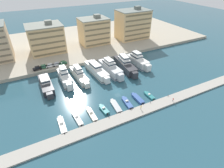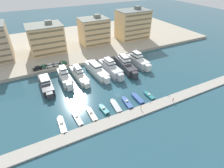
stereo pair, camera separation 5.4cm
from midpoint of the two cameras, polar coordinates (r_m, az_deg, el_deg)
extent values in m
plane|color=#285160|center=(74.06, 1.84, -2.17)|extent=(400.00, 400.00, 0.00)
cube|color=#ADA38E|center=(126.88, -12.35, 13.34)|extent=(180.00, 70.00, 1.61)
cube|color=#A8A399|center=(64.08, 8.39, -9.05)|extent=(120.00, 4.64, 0.53)
cube|color=#333338|center=(80.13, -20.72, -0.26)|extent=(4.55, 15.04, 2.98)
cube|color=#333338|center=(72.97, -19.61, -3.54)|extent=(2.47, 2.25, 2.53)
cube|color=#192347|center=(80.64, -20.58, -0.83)|extent=(4.59, 15.19, 0.24)
cube|color=white|center=(79.92, -21.18, 1.51)|extent=(3.52, 6.33, 1.64)
cube|color=#233342|center=(79.84, -21.20, 1.61)|extent=(3.56, 6.39, 0.59)
cylinder|color=silver|center=(79.92, -21.53, 2.87)|extent=(0.16, 0.16, 1.80)
cube|color=#333338|center=(87.33, -21.50, 1.97)|extent=(3.80, 0.92, 0.20)
cube|color=white|center=(81.51, -15.14, 1.86)|extent=(4.11, 13.57, 3.88)
cube|color=white|center=(75.04, -13.75, -0.83)|extent=(2.23, 2.03, 3.30)
cube|color=black|center=(82.16, -15.01, 1.11)|extent=(4.15, 13.70, 0.24)
cube|color=white|center=(81.00, -15.60, 3.89)|extent=(3.18, 5.71, 1.76)
cube|color=#233342|center=(80.91, -15.62, 3.99)|extent=(3.22, 5.76, 0.63)
cube|color=white|center=(80.24, -15.78, 4.89)|extent=(2.48, 4.45, 1.49)
cube|color=#233342|center=(80.17, -15.79, 4.98)|extent=(2.51, 4.50, 0.54)
cylinder|color=silver|center=(80.25, -16.10, 6.17)|extent=(0.16, 0.16, 1.80)
cube|color=white|center=(88.15, -16.18, 3.57)|extent=(3.44, 0.92, 0.20)
cube|color=silver|center=(82.75, -10.68, 2.64)|extent=(4.57, 16.44, 2.96)
cube|color=silver|center=(75.50, -8.26, -0.34)|extent=(2.15, 1.98, 2.52)
cube|color=black|center=(83.24, -10.61, 2.08)|extent=(4.61, 16.61, 0.24)
cube|color=white|center=(82.68, -11.14, 4.33)|extent=(3.27, 6.97, 1.45)
cube|color=#233342|center=(82.61, -11.15, 4.42)|extent=(3.31, 7.04, 0.52)
cube|color=white|center=(82.01, -11.24, 5.18)|extent=(2.55, 5.44, 1.36)
cube|color=#233342|center=(81.95, -11.25, 5.27)|extent=(2.58, 5.49, 0.49)
cylinder|color=silver|center=(82.16, -11.61, 6.44)|extent=(0.16, 0.16, 1.80)
cube|color=silver|center=(90.26, -12.58, 4.70)|extent=(3.23, 1.06, 0.20)
cube|color=white|center=(85.10, -5.13, 4.31)|extent=(5.75, 18.46, 3.60)
cube|color=white|center=(77.43, -1.70, 1.29)|extent=(2.50, 2.30, 3.06)
cube|color=black|center=(85.68, -5.09, 3.63)|extent=(5.81, 18.64, 0.24)
cube|color=white|center=(84.92, -5.65, 6.26)|extent=(3.93, 7.88, 1.73)
cube|color=#233342|center=(84.84, -5.65, 6.36)|extent=(3.98, 7.96, 0.62)
cylinder|color=silver|center=(85.06, -6.07, 7.61)|extent=(0.16, 0.16, 1.80)
cube|color=white|center=(93.13, -7.83, 6.30)|extent=(3.66, 1.20, 0.20)
cube|color=silver|center=(85.95, -0.62, 4.97)|extent=(5.76, 16.72, 4.13)
cube|color=silver|center=(79.07, 2.76, 2.24)|extent=(2.74, 2.52, 3.51)
cube|color=#192347|center=(86.60, -0.62, 4.19)|extent=(5.82, 16.88, 0.24)
cube|color=white|center=(85.56, -1.05, 7.00)|extent=(4.12, 7.13, 1.62)
cube|color=#233342|center=(85.49, -1.05, 7.10)|extent=(4.17, 7.20, 0.58)
cube|color=white|center=(84.95, -1.06, 7.82)|extent=(3.21, 5.56, 1.11)
cube|color=#233342|center=(84.91, -1.06, 7.89)|extent=(3.25, 5.62, 0.40)
cylinder|color=silver|center=(85.15, -1.42, 8.96)|extent=(0.16, 0.16, 1.80)
cube|color=silver|center=(93.13, -3.31, 6.67)|extent=(4.07, 1.15, 0.20)
cube|color=#333338|center=(89.74, 4.25, 6.03)|extent=(6.32, 18.85, 3.68)
cube|color=#333338|center=(81.77, 7.39, 2.94)|extent=(2.82, 2.60, 3.13)
cube|color=black|center=(90.30, 4.22, 5.36)|extent=(6.38, 19.03, 0.24)
cube|color=white|center=(89.66, 3.93, 7.91)|extent=(4.36, 8.06, 1.59)
cube|color=#233342|center=(89.60, 3.93, 8.00)|extent=(4.42, 8.14, 0.57)
cube|color=white|center=(89.01, 3.97, 8.80)|extent=(3.40, 6.29, 1.48)
cube|color=#233342|center=(88.95, 3.97, 8.88)|extent=(3.45, 6.35, 0.53)
cylinder|color=silver|center=(89.29, 3.68, 10.05)|extent=(0.16, 0.16, 1.80)
cube|color=#333338|center=(97.95, 1.75, 8.06)|extent=(4.11, 1.24, 0.20)
cube|color=white|center=(94.13, 8.26, 7.26)|extent=(5.94, 14.45, 4.01)
cube|color=white|center=(88.64, 11.52, 5.23)|extent=(2.91, 2.67, 3.41)
cube|color=#192347|center=(94.71, 8.20, 6.56)|extent=(5.99, 14.59, 0.24)
cube|color=white|center=(93.69, 8.00, 9.03)|extent=(4.28, 6.19, 1.51)
cube|color=#233342|center=(93.63, 8.01, 9.11)|extent=(4.34, 6.25, 0.54)
cube|color=white|center=(93.08, 8.07, 9.87)|extent=(3.34, 4.83, 1.50)
cube|color=#233342|center=(93.02, 8.08, 9.95)|extent=(3.38, 4.88, 0.54)
cylinder|color=silver|center=(93.07, 7.81, 11.00)|extent=(0.16, 0.16, 1.80)
cube|color=white|center=(99.83, 5.56, 8.49)|extent=(4.29, 1.19, 0.20)
cube|color=white|center=(61.02, -16.00, -12.82)|extent=(2.17, 7.40, 0.77)
cube|color=white|center=(63.97, -16.76, -10.36)|extent=(1.10, 0.91, 0.66)
cube|color=silver|center=(60.95, -16.21, -12.04)|extent=(1.09, 0.63, 0.55)
cube|color=#283847|center=(61.09, -16.28, -11.81)|extent=(0.98, 0.11, 0.33)
cube|color=black|center=(58.24, -15.23, -15.28)|extent=(0.37, 0.29, 0.60)
cube|color=white|center=(62.01, -11.29, -11.02)|extent=(2.21, 7.19, 0.81)
cube|color=white|center=(64.75, -12.58, -8.90)|extent=(0.97, 0.82, 0.69)
cube|color=silver|center=(61.94, -11.54, -10.29)|extent=(0.96, 0.67, 0.48)
cube|color=#283847|center=(62.09, -11.64, -10.09)|extent=(0.83, 0.14, 0.29)
cube|color=black|center=(59.39, -9.93, -13.13)|extent=(0.38, 0.31, 0.60)
cube|color=beige|center=(62.72, -6.65, -9.85)|extent=(1.85, 6.97, 0.81)
cube|color=beige|center=(65.42, -7.92, -7.77)|extent=(0.98, 0.81, 0.69)
cube|color=silver|center=(62.62, -6.87, -9.10)|extent=(0.98, 0.61, 0.56)
cube|color=#283847|center=(62.76, -6.98, -8.88)|extent=(0.89, 0.09, 0.34)
cube|color=black|center=(60.15, -5.33, -11.90)|extent=(0.36, 0.28, 0.60)
cube|color=teal|center=(64.06, -2.59, -8.42)|extent=(2.27, 4.96, 0.90)
cube|color=teal|center=(65.91, -3.80, -7.04)|extent=(1.09, 0.92, 0.77)
cube|color=silver|center=(63.83, -2.77, -7.77)|extent=(1.07, 0.69, 0.51)
cube|color=#283847|center=(63.96, -2.90, -7.57)|extent=(0.94, 0.16, 0.31)
cube|color=black|center=(62.30, -1.40, -9.68)|extent=(0.38, 0.31, 0.60)
cube|color=#9EA3A8|center=(65.54, 1.28, -7.30)|extent=(2.76, 7.13, 0.79)
cube|color=#9EA3A8|center=(68.31, -0.01, -5.30)|extent=(1.27, 1.07, 0.67)
cube|color=black|center=(62.97, 2.60, -9.22)|extent=(0.38, 0.31, 0.60)
cube|color=#33569E|center=(67.01, 5.00, -6.24)|extent=(2.55, 6.60, 1.01)
cube|color=#33569E|center=(69.51, 3.71, -4.47)|extent=(1.15, 0.97, 0.86)
cube|color=silver|center=(66.86, 4.85, -5.50)|extent=(1.12, 0.70, 0.48)
cube|color=#283847|center=(67.01, 4.75, -5.31)|extent=(0.97, 0.17, 0.29)
cube|color=black|center=(64.65, 6.32, -7.93)|extent=(0.38, 0.31, 0.60)
cube|color=#33569E|center=(69.53, 8.45, -4.81)|extent=(2.04, 6.28, 1.01)
cube|color=#33569E|center=(71.80, 6.87, -3.25)|extent=(1.12, 0.92, 0.86)
cube|color=black|center=(67.42, 10.05, -6.25)|extent=(0.36, 0.28, 0.60)
cube|color=teal|center=(72.02, 12.14, -3.81)|extent=(1.88, 5.00, 0.84)
cube|color=teal|center=(73.71, 10.78, -2.64)|extent=(0.99, 0.82, 0.72)
cube|color=silver|center=(71.89, 12.02, -3.27)|extent=(0.99, 0.62, 0.36)
cube|color=#283847|center=(72.02, 11.88, -3.12)|extent=(0.89, 0.10, 0.21)
cube|color=black|center=(70.42, 13.50, -4.85)|extent=(0.37, 0.29, 0.60)
cube|color=black|center=(93.13, -23.25, 4.65)|extent=(4.21, 1.99, 0.80)
cube|color=black|center=(92.82, -23.26, 5.07)|extent=(2.21, 1.71, 0.68)
cube|color=#1E2833|center=(92.82, -23.26, 5.07)|extent=(2.17, 1.72, 0.37)
cylinder|color=black|center=(92.46, -23.90, 3.98)|extent=(0.65, 0.27, 0.64)
cylinder|color=black|center=(93.97, -24.09, 4.41)|extent=(0.65, 0.27, 0.64)
cylinder|color=black|center=(92.67, -22.30, 4.45)|extent=(0.65, 0.27, 0.64)
cylinder|color=black|center=(94.19, -22.51, 4.88)|extent=(0.65, 0.27, 0.64)
cube|color=#2D6642|center=(93.48, -21.51, 5.17)|extent=(4.18, 1.90, 0.80)
cube|color=#2D6642|center=(93.17, -21.52, 5.60)|extent=(2.18, 1.66, 0.68)
cube|color=#1E2833|center=(93.17, -21.52, 5.60)|extent=(2.13, 1.68, 0.37)
cylinder|color=black|center=(92.78, -22.16, 4.52)|extent=(0.65, 0.25, 0.64)
cylinder|color=black|center=(94.30, -22.36, 4.95)|extent=(0.65, 0.25, 0.64)
cylinder|color=black|center=(93.03, -20.56, 4.97)|extent=(0.65, 0.25, 0.64)
cylinder|color=black|center=(94.55, -20.78, 5.39)|extent=(0.65, 0.25, 0.64)
cube|color=white|center=(93.56, -19.61, 5.62)|extent=(4.12, 1.75, 0.80)
cube|color=white|center=(93.25, -19.61, 6.04)|extent=(2.12, 1.58, 0.68)
cube|color=#1E2833|center=(93.25, -19.61, 6.04)|extent=(2.08, 1.60, 0.37)
cylinder|color=black|center=(92.86, -20.27, 4.98)|extent=(0.64, 0.23, 0.64)
cylinder|color=black|center=(94.38, -20.46, 5.41)|extent=(0.64, 0.23, 0.64)
cylinder|color=black|center=(93.11, -18.66, 5.40)|extent=(0.64, 0.23, 0.64)
cylinder|color=black|center=(94.63, -18.87, 5.82)|extent=(0.64, 0.23, 0.64)
cube|color=#B7BCC1|center=(93.96, -17.68, 6.13)|extent=(4.10, 1.70, 0.80)
cube|color=#B7BCC1|center=(93.66, -17.67, 6.55)|extent=(2.10, 1.56, 0.68)
cube|color=#1E2833|center=(93.66, -17.67, 6.55)|extent=(2.06, 1.58, 0.37)
cylinder|color=black|center=(93.23, -18.33, 5.50)|extent=(0.64, 0.22, 0.64)
cylinder|color=black|center=(94.75, -18.53, 5.92)|extent=(0.64, 0.22, 0.64)
cylinder|color=black|center=(93.55, -16.73, 5.90)|extent=(0.64, 0.22, 0.64)
cylinder|color=black|center=(95.06, -16.95, 6.32)|extent=(0.64, 0.22, 0.64)
cube|color=#2D6642|center=(94.19, -15.79, 6.54)|extent=(4.21, 1.98, 0.80)
cube|color=#2D6642|center=(93.90, -15.77, 6.96)|extent=(2.20, 1.70, 0.68)
cube|color=#1E2833|center=(93.90, -15.77, 6.96)|extent=(2.16, 1.71, 0.37)
cylinder|color=black|center=(93.35, -16.38, 5.90)|extent=(0.65, 0.26, 0.64)
cylinder|color=black|center=(94.83, -16.68, 6.30)|extent=(0.65, 0.26, 0.64)
cylinder|color=black|center=(93.91, -14.81, 6.34)|extent=(0.65, 0.26, 0.64)
cylinder|color=black|center=(95.39, -15.14, 6.73)|extent=(0.65, 0.26, 0.64)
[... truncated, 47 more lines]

